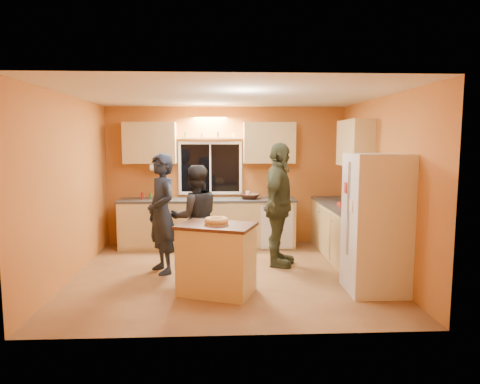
{
  "coord_description": "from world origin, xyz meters",
  "views": [
    {
      "loc": [
        -0.11,
        -6.12,
        1.95
      ],
      "look_at": [
        0.19,
        0.4,
        1.18
      ],
      "focal_mm": 32.0,
      "sensor_mm": 36.0,
      "label": 1
    }
  ],
  "objects": [
    {
      "name": "person_left",
      "position": [
        -0.98,
        0.17,
        0.89
      ],
      "size": [
        0.69,
        0.77,
        1.78
      ],
      "primitive_type": "imported",
      "rotation": [
        0.0,
        0.0,
        -1.05
      ],
      "color": "black",
      "rests_on": "ground"
    },
    {
      "name": "refrigerator",
      "position": [
        1.89,
        -0.8,
        0.9
      ],
      "size": [
        0.72,
        0.7,
        1.8
      ],
      "primitive_type": "cube",
      "color": "silver",
      "rests_on": "ground"
    },
    {
      "name": "bundt_pastry",
      "position": [
        -0.16,
        -0.77,
        0.95
      ],
      "size": [
        0.31,
        0.31,
        0.09
      ],
      "primitive_type": "torus",
      "color": "#D9AC59",
      "rests_on": "island"
    },
    {
      "name": "back_counter",
      "position": [
        0.01,
        1.7,
        0.45
      ],
      "size": [
        4.23,
        0.62,
        0.9
      ],
      "color": "tan",
      "rests_on": "ground"
    },
    {
      "name": "red_box",
      "position": [
        1.89,
        0.67,
        0.94
      ],
      "size": [
        0.18,
        0.14,
        0.07
      ],
      "primitive_type": "cube",
      "rotation": [
        0.0,
        0.0,
        0.17
      ],
      "color": "#B3241B",
      "rests_on": "right_counter"
    },
    {
      "name": "person_center",
      "position": [
        -0.5,
        0.33,
        0.8
      ],
      "size": [
        0.91,
        0.79,
        1.6
      ],
      "primitive_type": "imported",
      "rotation": [
        0.0,
        0.0,
        3.41
      ],
      "color": "black",
      "rests_on": "ground"
    },
    {
      "name": "potted_plant",
      "position": [
        1.96,
        0.27,
        1.03
      ],
      "size": [
        0.26,
        0.23,
        0.27
      ],
      "primitive_type": "imported",
      "rotation": [
        0.0,
        0.0,
        0.08
      ],
      "color": "gray",
      "rests_on": "right_counter"
    },
    {
      "name": "mixing_bowl",
      "position": [
        0.43,
        1.68,
        0.95
      ],
      "size": [
        0.5,
        0.5,
        0.09
      ],
      "primitive_type": "imported",
      "rotation": [
        0.0,
        0.0,
        -0.39
      ],
      "color": "#331811",
      "rests_on": "back_counter"
    },
    {
      "name": "utensil_crock",
      "position": [
        -1.18,
        1.74,
        0.99
      ],
      "size": [
        0.14,
        0.14,
        0.17
      ],
      "primitive_type": "cylinder",
      "color": "beige",
      "rests_on": "back_counter"
    },
    {
      "name": "person_right",
      "position": [
        0.8,
        0.44,
        0.97
      ],
      "size": [
        0.81,
        1.23,
        1.94
      ],
      "primitive_type": "imported",
      "rotation": [
        0.0,
        0.0,
        1.24
      ],
      "color": "#2F3622",
      "rests_on": "ground"
    },
    {
      "name": "room_shell",
      "position": [
        0.12,
        0.41,
        1.62
      ],
      "size": [
        4.54,
        4.04,
        2.61
      ],
      "color": "#BE7130",
      "rests_on": "ground"
    },
    {
      "name": "right_counter",
      "position": [
        1.95,
        0.5,
        0.45
      ],
      "size": [
        0.62,
        1.84,
        0.9
      ],
      "color": "tan",
      "rests_on": "ground"
    },
    {
      "name": "ground",
      "position": [
        0.0,
        0.0,
        0.0
      ],
      "size": [
        4.5,
        4.5,
        0.0
      ],
      "primitive_type": "plane",
      "color": "brown",
      "rests_on": "ground"
    },
    {
      "name": "island",
      "position": [
        -0.16,
        -0.77,
        0.46
      ],
      "size": [
        1.1,
        0.92,
        0.91
      ],
      "rotation": [
        0.0,
        0.0,
        -0.36
      ],
      "color": "tan",
      "rests_on": "ground"
    }
  ]
}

